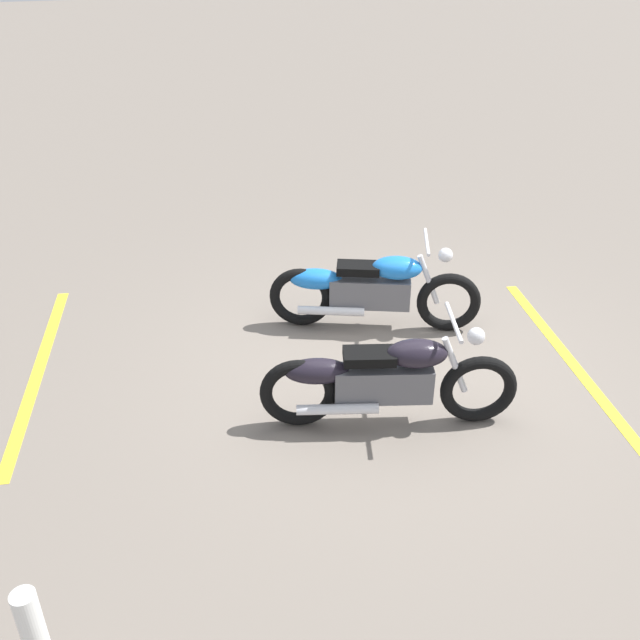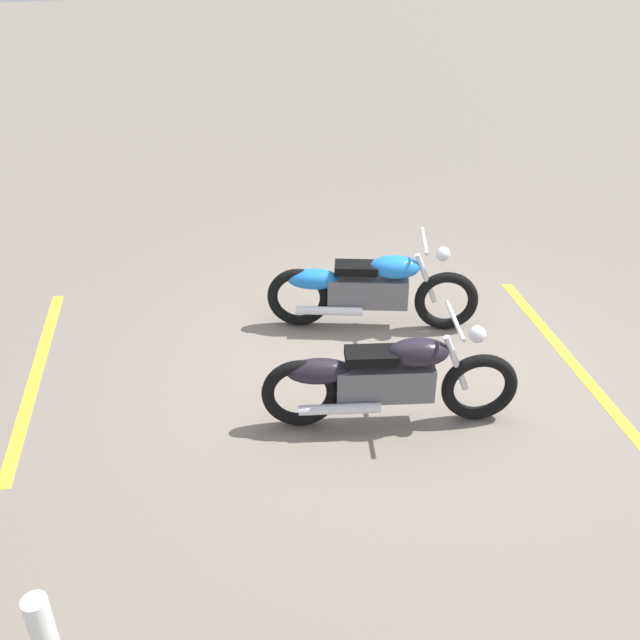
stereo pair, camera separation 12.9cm
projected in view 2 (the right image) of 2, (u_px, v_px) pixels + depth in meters
ground_plane at (391, 367)px, 7.15m from camera, size 60.00×60.00×0.00m
motorcycle_bright_foreground at (367, 289)px, 7.59m from camera, size 2.16×0.84×1.04m
motorcycle_dark_foreground at (384, 379)px, 6.19m from camera, size 2.21×0.70×1.04m
parking_stripe_near at (568, 358)px, 7.29m from camera, size 0.39×3.20×0.01m
parking_stripe_mid at (36, 374)px, 7.04m from camera, size 0.39×3.20×0.01m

